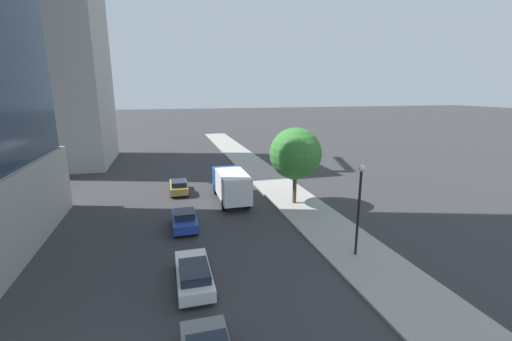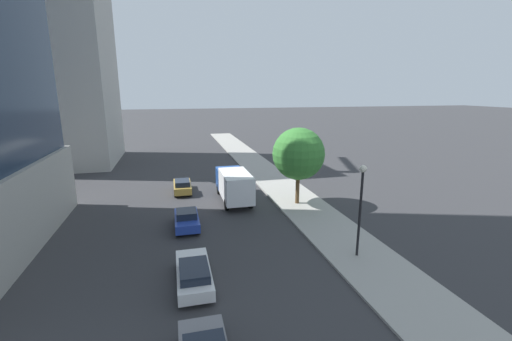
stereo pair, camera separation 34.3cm
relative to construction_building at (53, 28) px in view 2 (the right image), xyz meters
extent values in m
cube|color=#9E9B93|center=(26.08, -32.21, -18.50)|extent=(4.70, 120.00, 0.15)
cube|color=#B2AFA8|center=(-0.02, 0.02, -1.42)|extent=(13.41, 15.06, 34.30)
cube|color=red|center=(4.00, -4.50, 1.67)|extent=(0.90, 0.90, 40.48)
cylinder|color=black|center=(25.77, -36.13, -15.68)|extent=(0.16, 0.16, 5.48)
sphere|color=silver|center=(25.77, -36.13, -12.77)|extent=(0.44, 0.44, 0.44)
cylinder|color=brown|center=(25.71, -25.59, -16.98)|extent=(0.36, 0.36, 2.89)
sphere|color=#387F33|center=(25.71, -25.59, -13.76)|extent=(4.72, 4.72, 4.72)
cube|color=#233D9E|center=(15.48, -28.68, -17.95)|extent=(1.79, 4.04, 0.66)
cube|color=#19212D|center=(15.48, -28.84, -17.37)|extent=(1.50, 1.72, 0.52)
cylinder|color=black|center=(14.69, -27.31, -18.23)|extent=(0.22, 0.68, 0.68)
cylinder|color=black|center=(16.27, -27.31, -18.23)|extent=(0.22, 0.68, 0.68)
cylinder|color=black|center=(14.69, -30.05, -18.23)|extent=(0.22, 0.68, 0.68)
cylinder|color=black|center=(16.27, -30.05, -18.23)|extent=(0.22, 0.68, 0.68)
cube|color=silver|center=(15.48, -36.69, -17.97)|extent=(1.81, 4.78, 0.63)
cube|color=#19212D|center=(15.48, -37.35, -17.42)|extent=(1.52, 2.33, 0.46)
cylinder|color=black|center=(14.68, -35.06, -18.23)|extent=(0.22, 0.68, 0.68)
cylinder|color=black|center=(16.27, -35.06, -18.23)|extent=(0.22, 0.68, 0.68)
cylinder|color=black|center=(14.68, -38.31, -18.23)|extent=(0.22, 0.68, 0.68)
cylinder|color=black|center=(16.27, -38.31, -18.23)|extent=(0.22, 0.68, 0.68)
cube|color=#AD8938|center=(15.48, -19.06, -17.95)|extent=(1.73, 4.32, 0.69)
cube|color=#19212D|center=(15.48, -19.73, -17.35)|extent=(1.46, 2.05, 0.50)
cylinder|color=black|center=(14.72, -17.59, -18.24)|extent=(0.22, 0.66, 0.66)
cylinder|color=black|center=(16.24, -17.59, -18.24)|extent=(0.22, 0.66, 0.66)
cylinder|color=black|center=(14.72, -20.53, -18.24)|extent=(0.22, 0.66, 0.66)
cylinder|color=black|center=(16.24, -20.53, -18.24)|extent=(0.22, 0.66, 0.66)
cylinder|color=black|center=(16.29, -41.60, -18.24)|extent=(0.22, 0.66, 0.66)
cube|color=#1E4799|center=(20.18, -20.47, -16.94)|extent=(2.50, 2.06, 2.04)
cube|color=white|center=(20.18, -24.22, -16.76)|extent=(2.50, 5.14, 2.40)
cylinder|color=black|center=(19.09, -20.47, -18.06)|extent=(0.30, 1.03, 1.03)
cylinder|color=black|center=(21.28, -20.47, -18.06)|extent=(0.30, 1.03, 1.03)
cylinder|color=black|center=(19.09, -25.51, -18.06)|extent=(0.30, 1.03, 1.03)
cylinder|color=black|center=(21.28, -25.51, -18.06)|extent=(0.30, 1.03, 1.03)
camera|label=1|loc=(14.44, -53.56, -8.19)|focal=23.66mm
camera|label=2|loc=(14.77, -53.64, -8.19)|focal=23.66mm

